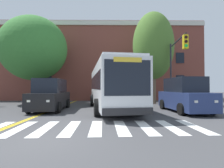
{
  "coord_description": "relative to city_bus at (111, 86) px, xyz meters",
  "views": [
    {
      "loc": [
        2.14,
        -5.66,
        1.71
      ],
      "look_at": [
        2.29,
        7.4,
        1.99
      ],
      "focal_mm": 28.0,
      "sensor_mm": 36.0,
      "label": 1
    }
  ],
  "objects": [
    {
      "name": "street_tree_curbside_large",
      "position": [
        4.58,
        4.56,
        4.31
      ],
      "size": [
        6.06,
        6.04,
        9.85
      ],
      "color": "brown",
      "rests_on": "ground"
    },
    {
      "name": "crosswalk",
      "position": [
        -1.72,
        -6.55,
        -1.88
      ],
      "size": [
        11.36,
        3.37,
        0.01
      ],
      "color": "white",
      "rests_on": "ground"
    },
    {
      "name": "building_facade",
      "position": [
        -3.92,
        13.24,
        3.49
      ],
      "size": [
        33.01,
        8.55,
        10.74
      ],
      "color": "brown",
      "rests_on": "ground"
    },
    {
      "name": "car_white_behind_bus",
      "position": [
        -0.59,
        8.51,
        -1.08
      ],
      "size": [
        2.22,
        3.88,
        1.75
      ],
      "color": "white",
      "rests_on": "ground"
    },
    {
      "name": "lane_line_yellow_inner",
      "position": [
        -4.58,
        7.45,
        -1.88
      ],
      "size": [
        0.12,
        36.0,
        0.01
      ],
      "primitive_type": "cube",
      "color": "gold",
      "rests_on": "ground"
    },
    {
      "name": "car_navy_far_lane",
      "position": [
        5.26,
        -1.6,
        -0.74
      ],
      "size": [
        2.51,
        5.24,
        2.43
      ],
      "color": "navy",
      "rests_on": "ground"
    },
    {
      "name": "traffic_light_near_corner",
      "position": [
        5.56,
        0.7,
        2.19
      ],
      "size": [
        0.67,
        4.45,
        5.91
      ],
      "color": "#28282D",
      "rests_on": "ground"
    },
    {
      "name": "city_bus",
      "position": [
        0.0,
        0.0,
        0.0
      ],
      "size": [
        4.19,
        11.54,
        3.48
      ],
      "color": "white",
      "rests_on": "ground"
    },
    {
      "name": "ground_plane",
      "position": [
        -2.19,
        -8.37,
        -1.88
      ],
      "size": [
        120.0,
        120.0,
        0.0
      ],
      "primitive_type": "plane",
      "color": "#424244"
    },
    {
      "name": "lane_line_yellow_outer",
      "position": [
        -4.42,
        7.45,
        -1.88
      ],
      "size": [
        0.12,
        36.0,
        0.01
      ],
      "primitive_type": "cube",
      "color": "gold",
      "rests_on": "ground"
    },
    {
      "name": "street_tree_curbside_small",
      "position": [
        -8.35,
        4.95,
        4.08
      ],
      "size": [
        9.37,
        9.26,
        9.43
      ],
      "color": "#4C3D2D",
      "rests_on": "ground"
    },
    {
      "name": "car_black_near_lane",
      "position": [
        -4.59,
        -0.65,
        -0.77
      ],
      "size": [
        2.38,
        5.14,
        2.37
      ],
      "color": "black",
      "rests_on": "ground"
    }
  ]
}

